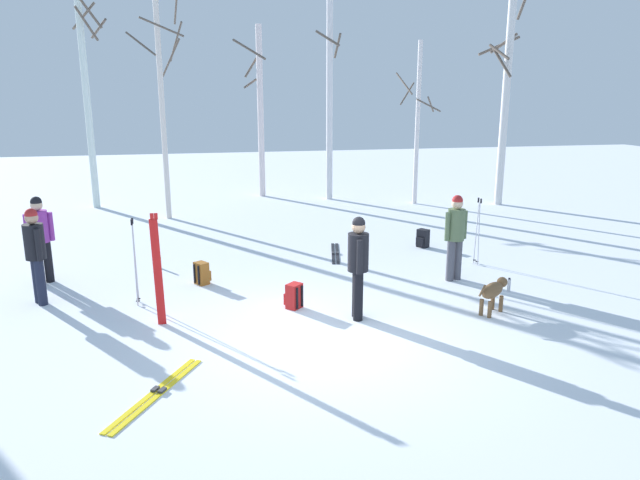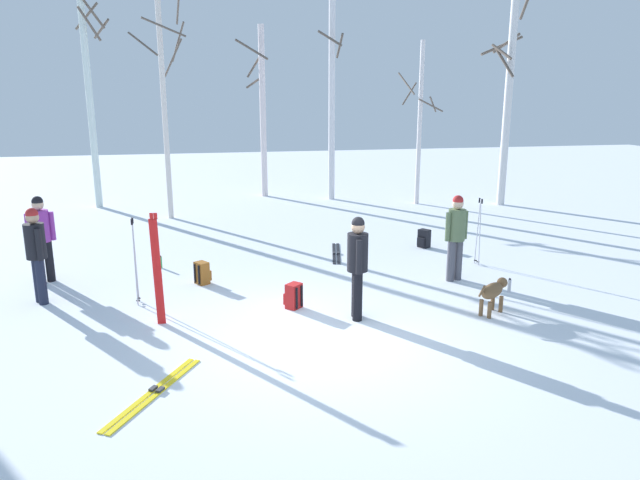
# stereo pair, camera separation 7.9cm
# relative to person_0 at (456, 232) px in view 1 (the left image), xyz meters

# --- Properties ---
(ground_plane) EXTENTS (60.00, 60.00, 0.00)m
(ground_plane) POSITION_rel_person_0_xyz_m (-3.15, -2.21, -0.98)
(ground_plane) COLOR white
(person_0) EXTENTS (0.51, 0.34, 1.72)m
(person_0) POSITION_rel_person_0_xyz_m (0.00, 0.00, 0.00)
(person_0) COLOR #4C4C56
(person_0) RESTS_ON ground_plane
(person_1) EXTENTS (0.34, 0.46, 1.72)m
(person_1) POSITION_rel_person_0_xyz_m (-7.72, 0.33, 0.00)
(person_1) COLOR #1E2338
(person_1) RESTS_ON ground_plane
(person_2) EXTENTS (0.51, 0.34, 1.72)m
(person_2) POSITION_rel_person_0_xyz_m (-7.93, 1.60, 0.00)
(person_2) COLOR black
(person_2) RESTS_ON ground_plane
(person_3) EXTENTS (0.34, 0.51, 1.72)m
(person_3) POSITION_rel_person_0_xyz_m (-2.45, -1.57, 0.00)
(person_3) COLOR black
(person_3) RESTS_ON ground_plane
(dog) EXTENTS (0.77, 0.54, 0.57)m
(dog) POSITION_rel_person_0_xyz_m (-0.14, -1.83, -0.59)
(dog) COLOR brown
(dog) RESTS_ON ground_plane
(ski_pair_planted_0) EXTENTS (0.16, 0.02, 1.83)m
(ski_pair_planted_0) POSITION_rel_person_0_xyz_m (-5.61, -1.14, -0.07)
(ski_pair_planted_0) COLOR red
(ski_pair_planted_0) RESTS_ON ground_plane
(ski_pair_lying_0) EXTENTS (1.13, 1.76, 0.05)m
(ski_pair_lying_0) POSITION_rel_person_0_xyz_m (-5.57, -3.45, -0.97)
(ski_pair_lying_0) COLOR yellow
(ski_pair_lying_0) RESTS_ON ground_plane
(ski_pair_lying_1) EXTENTS (0.57, 1.79, 0.05)m
(ski_pair_lying_1) POSITION_rel_person_0_xyz_m (-1.82, 2.44, -0.97)
(ski_pair_lying_1) COLOR black
(ski_pair_lying_1) RESTS_ON ground_plane
(ski_poles_0) EXTENTS (0.07, 0.22, 1.46)m
(ski_poles_0) POSITION_rel_person_0_xyz_m (0.97, 0.94, -0.20)
(ski_poles_0) COLOR #B2B2BC
(ski_poles_0) RESTS_ON ground_plane
(ski_poles_1) EXTENTS (0.07, 0.22, 1.54)m
(ski_poles_1) POSITION_rel_person_0_xyz_m (-6.04, -0.06, -0.16)
(ski_poles_1) COLOR #B2B2BC
(ski_poles_1) RESTS_ON ground_plane
(backpack_0) EXTENTS (0.34, 0.33, 0.44)m
(backpack_0) POSITION_rel_person_0_xyz_m (0.39, 2.55, -0.77)
(backpack_0) COLOR black
(backpack_0) RESTS_ON ground_plane
(backpack_1) EXTENTS (0.34, 0.33, 0.44)m
(backpack_1) POSITION_rel_person_0_xyz_m (-4.91, 0.82, -0.77)
(backpack_1) COLOR #99591E
(backpack_1) RESTS_ON ground_plane
(backpack_2) EXTENTS (0.34, 0.35, 0.44)m
(backpack_2) POSITION_rel_person_0_xyz_m (-3.39, -0.87, -0.77)
(backpack_2) COLOR red
(backpack_2) RESTS_ON ground_plane
(water_bottle_0) EXTENTS (0.06, 0.06, 0.27)m
(water_bottle_0) POSITION_rel_person_0_xyz_m (-5.76, 2.09, -0.85)
(water_bottle_0) COLOR green
(water_bottle_0) RESTS_ON ground_plane
(water_bottle_1) EXTENTS (0.06, 0.06, 0.26)m
(water_bottle_1) POSITION_rel_person_0_xyz_m (0.71, -0.88, -0.86)
(water_bottle_1) COLOR silver
(water_bottle_1) RESTS_ON ground_plane
(birch_tree_1) EXTENTS (1.14, 1.49, 6.66)m
(birch_tree_1) POSITION_rel_person_0_xyz_m (-8.07, 9.73, 2.50)
(birch_tree_1) COLOR silver
(birch_tree_1) RESTS_ON ground_plane
(birch_tree_2) EXTENTS (1.60, 1.57, 6.35)m
(birch_tree_2) POSITION_rel_person_0_xyz_m (-5.70, 7.43, 2.42)
(birch_tree_2) COLOR silver
(birch_tree_2) RESTS_ON ground_plane
(birch_tree_3) EXTENTS (1.09, 1.51, 5.96)m
(birch_tree_3) POSITION_rel_person_0_xyz_m (-2.51, 10.79, 2.11)
(birch_tree_3) COLOR silver
(birch_tree_3) RESTS_ON ground_plane
(birch_tree_4) EXTENTS (1.04, 1.25, 8.00)m
(birch_tree_4) POSITION_rel_person_0_xyz_m (-0.25, 9.64, 3.10)
(birch_tree_4) COLOR silver
(birch_tree_4) RESTS_ON ground_plane
(birch_tree_5) EXTENTS (1.31, 1.30, 5.30)m
(birch_tree_5) POSITION_rel_person_0_xyz_m (2.37, 8.12, 1.76)
(birch_tree_5) COLOR silver
(birch_tree_5) RESTS_ON ground_plane
(birch_tree_6) EXTENTS (1.43, 1.32, 7.07)m
(birch_tree_6) POSITION_rel_person_0_xyz_m (5.08, 7.39, 2.52)
(birch_tree_6) COLOR silver
(birch_tree_6) RESTS_ON ground_plane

